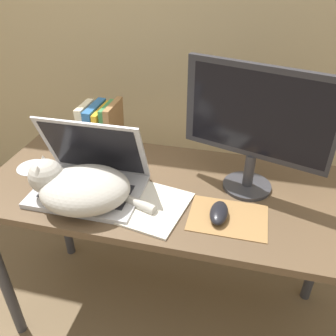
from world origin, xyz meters
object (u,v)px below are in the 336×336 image
(external_monitor, at_px, (256,123))
(computer_mouse, at_px, (219,213))
(cat, at_px, (80,187))
(book_row, at_px, (101,127))
(notepad, at_px, (154,207))
(laptop, at_px, (90,178))
(cd_disc, at_px, (33,167))

(external_monitor, distance_m, computer_mouse, 0.31)
(cat, relative_size, book_row, 2.09)
(notepad, bearing_deg, laptop, 168.53)
(external_monitor, bearing_deg, cat, -157.17)
(laptop, bearing_deg, external_monitor, 15.05)
(cat, xyz_separation_m, cd_disc, (-0.28, 0.16, -0.07))
(cat, bearing_deg, laptop, 91.36)
(external_monitor, relative_size, book_row, 2.31)
(cat, bearing_deg, book_row, 101.80)
(laptop, distance_m, external_monitor, 0.59)
(laptop, xyz_separation_m, cd_disc, (-0.28, 0.08, -0.05))
(cat, xyz_separation_m, external_monitor, (0.53, 0.22, 0.19))
(laptop, xyz_separation_m, cat, (0.00, -0.08, 0.02))
(computer_mouse, xyz_separation_m, book_row, (-0.53, 0.34, 0.08))
(cat, bearing_deg, cd_disc, 150.86)
(cat, height_order, book_row, book_row)
(laptop, relative_size, cd_disc, 3.10)
(cat, height_order, notepad, cat)
(notepad, height_order, cd_disc, notepad)
(external_monitor, distance_m, notepad, 0.43)
(notepad, bearing_deg, external_monitor, 33.61)
(laptop, bearing_deg, book_row, 104.60)
(external_monitor, relative_size, notepad, 1.72)
(cat, relative_size, notepad, 1.56)
(external_monitor, xyz_separation_m, book_row, (-0.61, 0.15, -0.16))
(notepad, bearing_deg, cat, -172.70)
(cd_disc, bearing_deg, cat, -29.14)
(notepad, bearing_deg, cd_disc, 166.42)
(external_monitor, bearing_deg, computer_mouse, -112.37)
(external_monitor, xyz_separation_m, notepad, (-0.29, -0.19, -0.25))
(external_monitor, xyz_separation_m, cd_disc, (-0.82, -0.07, -0.25))
(external_monitor, relative_size, computer_mouse, 4.22)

